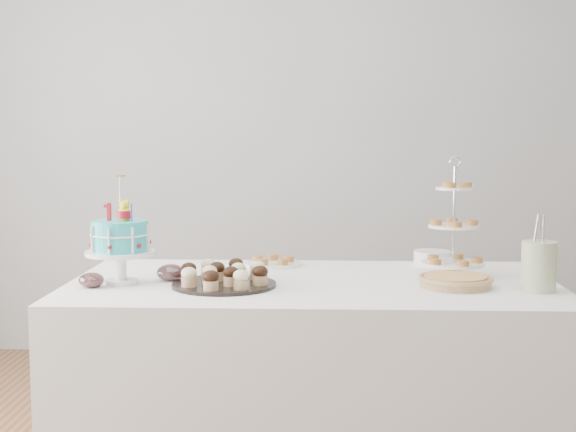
{
  "coord_description": "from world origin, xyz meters",
  "views": [
    {
      "loc": [
        0.03,
        -2.84,
        1.36
      ],
      "look_at": [
        -0.1,
        0.3,
        1.03
      ],
      "focal_mm": 50.0,
      "sensor_mm": 36.0,
      "label": 1
    }
  ],
  "objects_px": {
    "plate_stack": "(432,258)",
    "pastry_plate": "(273,262)",
    "cupcake_tray": "(224,275)",
    "table": "(312,337)",
    "jam_bowl_b": "(171,273)",
    "utensil_pitcher": "(539,264)",
    "tiered_stand": "(454,227)",
    "pie": "(455,280)",
    "jam_bowl_a": "(91,280)",
    "birthday_cake": "(121,254)"
  },
  "relations": [
    {
      "from": "plate_stack",
      "to": "pastry_plate",
      "type": "xyz_separation_m",
      "value": [
        -0.71,
        -0.03,
        -0.02
      ]
    },
    {
      "from": "cupcake_tray",
      "to": "table",
      "type": "bearing_deg",
      "value": 20.69
    },
    {
      "from": "jam_bowl_b",
      "to": "plate_stack",
      "type": "bearing_deg",
      "value": 20.7
    },
    {
      "from": "pastry_plate",
      "to": "utensil_pitcher",
      "type": "relative_size",
      "value": 0.88
    },
    {
      "from": "plate_stack",
      "to": "utensil_pitcher",
      "type": "xyz_separation_m",
      "value": [
        0.31,
        -0.57,
        0.07
      ]
    },
    {
      "from": "tiered_stand",
      "to": "utensil_pitcher",
      "type": "relative_size",
      "value": 1.72
    },
    {
      "from": "cupcake_tray",
      "to": "utensil_pitcher",
      "type": "distance_m",
      "value": 1.18
    },
    {
      "from": "tiered_stand",
      "to": "plate_stack",
      "type": "bearing_deg",
      "value": 99.18
    },
    {
      "from": "tiered_stand",
      "to": "pastry_plate",
      "type": "height_order",
      "value": "tiered_stand"
    },
    {
      "from": "pie",
      "to": "plate_stack",
      "type": "relative_size",
      "value": 1.73
    },
    {
      "from": "jam_bowl_a",
      "to": "jam_bowl_b",
      "type": "xyz_separation_m",
      "value": [
        0.27,
        0.15,
        0.0
      ]
    },
    {
      "from": "birthday_cake",
      "to": "pastry_plate",
      "type": "relative_size",
      "value": 1.67
    },
    {
      "from": "jam_bowl_b",
      "to": "table",
      "type": "bearing_deg",
      "value": 1.33
    },
    {
      "from": "table",
      "to": "pastry_plate",
      "type": "bearing_deg",
      "value": 115.94
    },
    {
      "from": "table",
      "to": "cupcake_tray",
      "type": "distance_m",
      "value": 0.45
    },
    {
      "from": "jam_bowl_b",
      "to": "birthday_cake",
      "type": "bearing_deg",
      "value": -157.34
    },
    {
      "from": "cupcake_tray",
      "to": "utensil_pitcher",
      "type": "xyz_separation_m",
      "value": [
        1.18,
        -0.05,
        0.06
      ]
    },
    {
      "from": "utensil_pitcher",
      "to": "pie",
      "type": "bearing_deg",
      "value": -170.37
    },
    {
      "from": "pie",
      "to": "birthday_cake",
      "type": "bearing_deg",
      "value": 179.22
    },
    {
      "from": "tiered_stand",
      "to": "jam_bowl_a",
      "type": "relative_size",
      "value": 5.09
    },
    {
      "from": "birthday_cake",
      "to": "tiered_stand",
      "type": "relative_size",
      "value": 0.86
    },
    {
      "from": "plate_stack",
      "to": "pastry_plate",
      "type": "height_order",
      "value": "plate_stack"
    },
    {
      "from": "plate_stack",
      "to": "pastry_plate",
      "type": "bearing_deg",
      "value": -177.4
    },
    {
      "from": "table",
      "to": "birthday_cake",
      "type": "relative_size",
      "value": 4.55
    },
    {
      "from": "tiered_stand",
      "to": "jam_bowl_b",
      "type": "distance_m",
      "value": 1.16
    },
    {
      "from": "birthday_cake",
      "to": "pie",
      "type": "bearing_deg",
      "value": 6.57
    },
    {
      "from": "pie",
      "to": "tiered_stand",
      "type": "bearing_deg",
      "value": 83.15
    },
    {
      "from": "jam_bowl_a",
      "to": "plate_stack",
      "type": "bearing_deg",
      "value": 22.52
    },
    {
      "from": "plate_stack",
      "to": "jam_bowl_a",
      "type": "xyz_separation_m",
      "value": [
        -1.37,
        -0.57,
        -0.01
      ]
    },
    {
      "from": "tiered_stand",
      "to": "jam_bowl_a",
      "type": "distance_m",
      "value": 1.45
    },
    {
      "from": "cupcake_tray",
      "to": "tiered_stand",
      "type": "distance_m",
      "value": 0.96
    },
    {
      "from": "pie",
      "to": "plate_stack",
      "type": "height_order",
      "value": "plate_stack"
    },
    {
      "from": "pastry_plate",
      "to": "birthday_cake",
      "type": "bearing_deg",
      "value": -141.15
    },
    {
      "from": "utensil_pitcher",
      "to": "pastry_plate",
      "type": "bearing_deg",
      "value": 174.62
    },
    {
      "from": "tiered_stand",
      "to": "birthday_cake",
      "type": "bearing_deg",
      "value": -171.01
    },
    {
      "from": "cupcake_tray",
      "to": "jam_bowl_a",
      "type": "distance_m",
      "value": 0.5
    },
    {
      "from": "jam_bowl_a",
      "to": "utensil_pitcher",
      "type": "distance_m",
      "value": 1.68
    },
    {
      "from": "jam_bowl_a",
      "to": "utensil_pitcher",
      "type": "height_order",
      "value": "utensil_pitcher"
    },
    {
      "from": "birthday_cake",
      "to": "utensil_pitcher",
      "type": "distance_m",
      "value": 1.59
    },
    {
      "from": "pie",
      "to": "jam_bowl_a",
      "type": "xyz_separation_m",
      "value": [
        -1.39,
        -0.06,
        0.0
      ]
    },
    {
      "from": "pie",
      "to": "jam_bowl_b",
      "type": "distance_m",
      "value": 1.12
    },
    {
      "from": "table",
      "to": "jam_bowl_a",
      "type": "distance_m",
      "value": 0.89
    },
    {
      "from": "table",
      "to": "pastry_plate",
      "type": "height_order",
      "value": "pastry_plate"
    },
    {
      "from": "tiered_stand",
      "to": "table",
      "type": "bearing_deg",
      "value": -168.13
    },
    {
      "from": "pie",
      "to": "utensil_pitcher",
      "type": "relative_size",
      "value": 1.0
    },
    {
      "from": "plate_stack",
      "to": "utensil_pitcher",
      "type": "distance_m",
      "value": 0.66
    },
    {
      "from": "plate_stack",
      "to": "jam_bowl_b",
      "type": "height_order",
      "value": "same"
    },
    {
      "from": "cupcake_tray",
      "to": "tiered_stand",
      "type": "height_order",
      "value": "tiered_stand"
    },
    {
      "from": "birthday_cake",
      "to": "jam_bowl_b",
      "type": "relative_size",
      "value": 3.8
    },
    {
      "from": "pastry_plate",
      "to": "jam_bowl_b",
      "type": "height_order",
      "value": "jam_bowl_b"
    }
  ]
}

